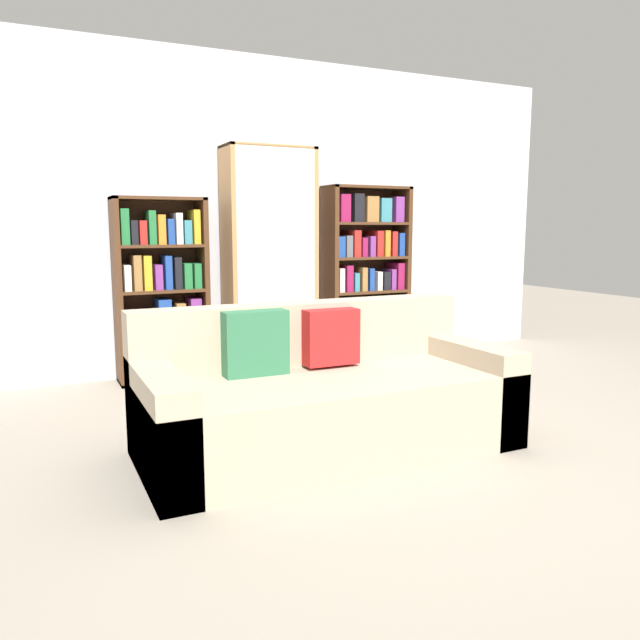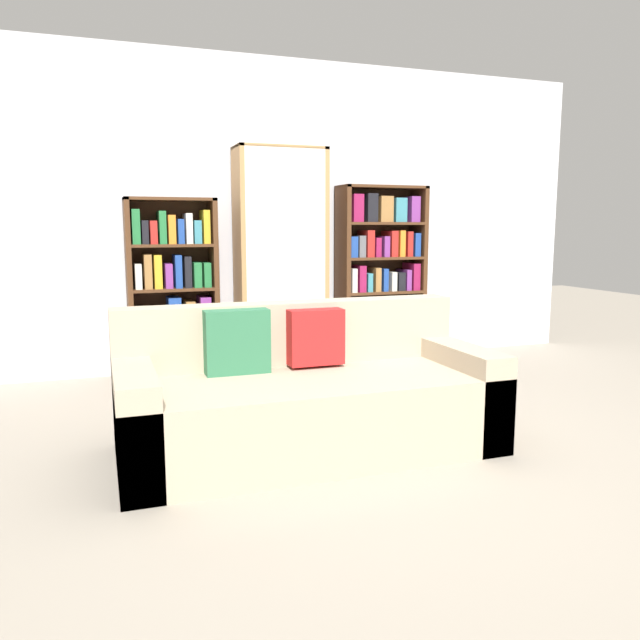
{
  "view_description": "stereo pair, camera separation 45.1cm",
  "coord_description": "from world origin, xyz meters",
  "px_view_note": "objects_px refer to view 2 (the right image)",
  "views": [
    {
      "loc": [
        -1.81,
        -2.67,
        1.25
      ],
      "look_at": [
        0.11,
        1.36,
        0.58
      ],
      "focal_mm": 35.0,
      "sensor_mm": 36.0,
      "label": 1
    },
    {
      "loc": [
        -1.39,
        -2.84,
        1.25
      ],
      "look_at": [
        0.11,
        1.36,
        0.58
      ],
      "focal_mm": 35.0,
      "sensor_mm": 36.0,
      "label": 2
    }
  ],
  "objects_px": {
    "display_cabinet": "(280,262)",
    "bookshelf_right": "(380,276)",
    "couch": "(306,399)",
    "wine_bottle": "(372,374)",
    "bookshelf_left": "(173,292)"
  },
  "relations": [
    {
      "from": "couch",
      "to": "wine_bottle",
      "type": "distance_m",
      "value": 1.21
    },
    {
      "from": "bookshelf_right",
      "to": "couch",
      "type": "bearing_deg",
      "value": -124.72
    },
    {
      "from": "bookshelf_right",
      "to": "wine_bottle",
      "type": "xyz_separation_m",
      "value": [
        -0.58,
        -1.12,
        -0.63
      ]
    },
    {
      "from": "display_cabinet",
      "to": "bookshelf_left",
      "type": "bearing_deg",
      "value": 178.99
    },
    {
      "from": "couch",
      "to": "bookshelf_right",
      "type": "relative_size",
      "value": 1.28
    },
    {
      "from": "couch",
      "to": "display_cabinet",
      "type": "relative_size",
      "value": 1.08
    },
    {
      "from": "bookshelf_right",
      "to": "bookshelf_left",
      "type": "bearing_deg",
      "value": 179.99
    },
    {
      "from": "display_cabinet",
      "to": "bookshelf_right",
      "type": "bearing_deg",
      "value": 0.95
    },
    {
      "from": "bookshelf_left",
      "to": "bookshelf_right",
      "type": "xyz_separation_m",
      "value": [
        1.89,
        -0.0,
        0.08
      ]
    },
    {
      "from": "bookshelf_right",
      "to": "wine_bottle",
      "type": "height_order",
      "value": "bookshelf_right"
    },
    {
      "from": "couch",
      "to": "display_cabinet",
      "type": "xyz_separation_m",
      "value": [
        0.43,
        1.99,
        0.66
      ]
    },
    {
      "from": "couch",
      "to": "bookshelf_left",
      "type": "bearing_deg",
      "value": 103.83
    },
    {
      "from": "bookshelf_right",
      "to": "display_cabinet",
      "type": "bearing_deg",
      "value": -179.05
    },
    {
      "from": "bookshelf_left",
      "to": "display_cabinet",
      "type": "distance_m",
      "value": 0.95
    },
    {
      "from": "bookshelf_left",
      "to": "wine_bottle",
      "type": "relative_size",
      "value": 3.73
    }
  ]
}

